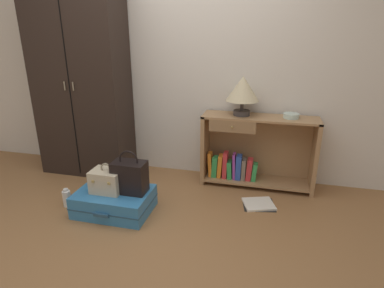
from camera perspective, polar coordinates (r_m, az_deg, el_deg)
name	(u,v)px	position (r m, az deg, el deg)	size (l,w,h in m)	color
ground_plane	(133,243)	(2.71, -10.49, -16.82)	(9.00, 9.00, 0.00)	olive
back_wall	(182,58)	(3.61, -1.80, 14.97)	(6.40, 0.10, 2.60)	silver
wardrobe	(81,83)	(3.81, -19.01, 10.26)	(1.00, 0.47, 2.08)	black
bookshelf	(252,153)	(3.47, 10.53, -1.53)	(1.17, 0.33, 0.76)	#A37A51
table_lamp	(243,90)	(3.30, 8.99, 9.48)	(0.33, 0.33, 0.40)	#3D3838
bowl	(291,116)	(3.34, 17.18, 4.80)	(0.15, 0.15, 0.05)	silver
suitcase_large	(114,201)	(3.09, -13.59, -9.85)	(0.68, 0.49, 0.21)	teal
train_case	(107,181)	(3.02, -14.80, -6.29)	(0.28, 0.22, 0.27)	beige
handbag	(130,177)	(2.94, -10.97, -5.69)	(0.30, 0.18, 0.40)	black
bottle	(67,198)	(3.32, -21.31, -8.92)	(0.08, 0.08, 0.18)	white
open_book_on_floor	(259,204)	(3.21, 11.73, -10.40)	(0.35, 0.32, 0.02)	white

